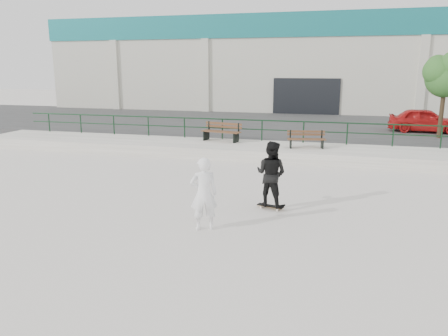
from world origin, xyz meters
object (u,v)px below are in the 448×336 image
(bench_left, at_px, (222,132))
(seated_skater, at_px, (204,194))
(tree, at_px, (447,73))
(skateboard, at_px, (270,206))
(standing_skater, at_px, (271,174))
(red_car, at_px, (425,120))
(bench_right, at_px, (306,139))

(bench_left, bearing_deg, seated_skater, -64.98)
(bench_left, bearing_deg, tree, 32.02)
(bench_left, distance_m, skateboard, 9.10)
(bench_left, distance_m, tree, 11.47)
(standing_skater, bearing_deg, skateboard, 92.74)
(skateboard, bearing_deg, red_car, 81.08)
(bench_right, xyz_separation_m, skateboard, (-0.39, -7.43, -0.81))
(bench_right, xyz_separation_m, red_car, (5.92, 6.64, 0.28))
(bench_right, height_order, tree, tree)
(bench_left, relative_size, bench_right, 1.17)
(bench_left, distance_m, seated_skater, 10.59)
(seated_skater, bearing_deg, bench_right, -122.41)
(tree, height_order, red_car, tree)
(red_car, bearing_deg, seated_skater, 159.68)
(standing_skater, bearing_deg, bench_left, -48.82)
(bench_left, height_order, seated_skater, seated_skater)
(standing_skater, distance_m, seated_skater, 2.48)
(bench_right, xyz_separation_m, standing_skater, (-0.39, -7.43, 0.16))
(bench_right, bearing_deg, bench_left, 156.86)
(skateboard, distance_m, standing_skater, 0.97)
(bench_right, relative_size, skateboard, 2.16)
(bench_left, xyz_separation_m, standing_skater, (3.74, -8.25, 0.10))
(bench_left, height_order, tree, tree)
(bench_right, relative_size, red_car, 0.45)
(skateboard, height_order, standing_skater, standing_skater)
(bench_left, xyz_separation_m, skateboard, (3.74, -8.25, -0.87))
(red_car, height_order, skateboard, red_car)
(bench_right, relative_size, tree, 0.41)
(standing_skater, bearing_deg, red_car, -97.38)
(bench_left, height_order, bench_right, bench_left)
(bench_right, height_order, standing_skater, standing_skater)
(bench_right, height_order, seated_skater, seated_skater)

